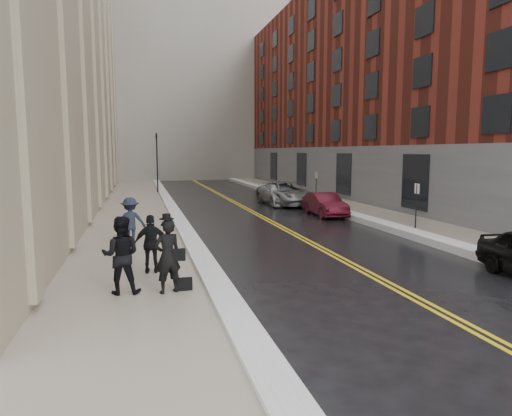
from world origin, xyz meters
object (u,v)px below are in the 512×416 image
pedestrian_main (167,256)px  pedestrian_a (121,255)px  car_maroon (325,204)px  car_silver_near (279,194)px  pedestrian_b (130,221)px  car_silver_far (286,193)px  pedestrian_c (152,244)px

pedestrian_main → pedestrian_a: pedestrian_a is taller
car_maroon → car_silver_near: (-0.86, 6.02, 0.06)m
pedestrian_a → pedestrian_main: bearing=175.3°
pedestrian_b → pedestrian_a: bearing=82.5°
car_maroon → car_silver_far: size_ratio=0.70×
pedestrian_main → pedestrian_a: (-1.11, 0.24, 0.04)m
pedestrian_a → pedestrian_c: (0.78, 1.80, -0.12)m
pedestrian_b → pedestrian_c: 4.26m
car_silver_far → pedestrian_a: (-10.22, -18.13, 0.33)m
pedestrian_a → car_silver_near: bearing=-110.5°
pedestrian_a → pedestrian_b: bearing=-83.7°
car_silver_far → pedestrian_c: bearing=-126.8°
car_maroon → car_silver_far: car_silver_far is taller
car_maroon → pedestrian_main: size_ratio=2.15×
car_maroon → car_silver_far: 5.71m
car_silver_near → pedestrian_main: (-8.68, -18.70, 0.36)m
pedestrian_main → pedestrian_b: (-1.00, 6.25, -0.03)m
pedestrian_main → pedestrian_b: 6.33m
car_silver_far → pedestrian_b: (-10.10, -12.12, 0.26)m
car_silver_near → pedestrian_a: size_ratio=2.54×
car_silver_far → pedestrian_c: (-9.44, -16.33, 0.21)m
pedestrian_main → pedestrian_c: size_ratio=1.09×
pedestrian_b → car_silver_far: bearing=-136.2°
car_maroon → pedestrian_main: 15.88m
pedestrian_main → pedestrian_c: 2.07m
car_silver_near → pedestrian_a: 20.91m
car_maroon → pedestrian_c: bearing=-132.0°
car_silver_far → pedestrian_c: size_ratio=3.35×
car_silver_near → pedestrian_a: (-9.80, -18.46, 0.40)m
car_maroon → pedestrian_a: 16.39m
pedestrian_main → pedestrian_a: size_ratio=0.96×
car_silver_near → car_maroon: bearing=-81.9°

